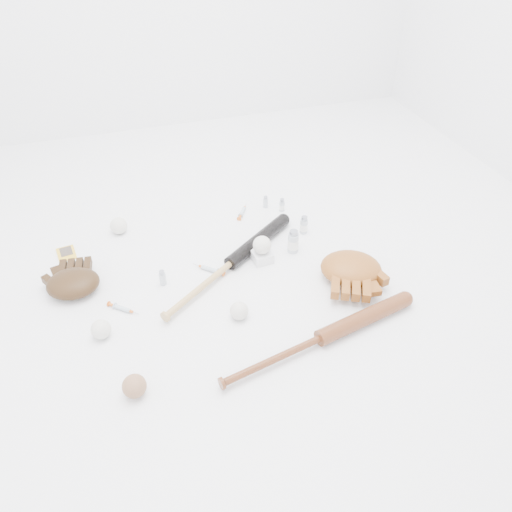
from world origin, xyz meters
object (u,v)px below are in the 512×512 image
object	(u,v)px
glove_dark	(73,283)
pedestal	(262,256)
bat_dark	(231,263)
bat_wood	(321,338)

from	to	relation	value
glove_dark	pedestal	size ratio (longest dim) A/B	3.05
bat_dark	glove_dark	xyz separation A→B (m)	(-0.61, 0.05, 0.01)
bat_dark	bat_wood	distance (m)	0.52
bat_wood	pedestal	distance (m)	0.50
bat_wood	glove_dark	world-z (taller)	glove_dark
pedestal	bat_wood	bearing A→B (deg)	-84.14
bat_dark	pedestal	bearing A→B (deg)	-30.93
bat_dark	glove_dark	size ratio (longest dim) A/B	3.38
bat_dark	pedestal	size ratio (longest dim) A/B	10.32
bat_dark	bat_wood	world-z (taller)	same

